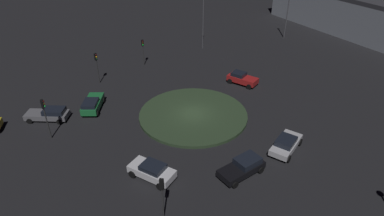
{
  "coord_description": "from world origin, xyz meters",
  "views": [
    {
      "loc": [
        -0.14,
        -31.28,
        19.82
      ],
      "look_at": [
        0.0,
        0.0,
        1.01
      ],
      "focal_mm": 30.89,
      "sensor_mm": 36.0,
      "label": 1
    }
  ],
  "objects_px": {
    "car_silver": "(285,144)",
    "traffic_light_west": "(43,112)",
    "car_red": "(241,78)",
    "traffic_light_northwest": "(141,47)",
    "streetlamp_northeast": "(286,10)",
    "traffic_light_northwest_near": "(95,62)",
    "car_black": "(242,167)",
    "store_building": "(375,16)",
    "car_white": "(151,171)",
    "car_green": "(91,104)",
    "traffic_light_south": "(161,191)",
    "car_grey": "(48,114)",
    "streetlamp_north": "(202,16)"
  },
  "relations": [
    {
      "from": "car_silver",
      "to": "streetlamp_north",
      "type": "relative_size",
      "value": 0.52
    },
    {
      "from": "car_green",
      "to": "car_red",
      "type": "distance_m",
      "value": 19.17
    },
    {
      "from": "traffic_light_northwest",
      "to": "streetlamp_northeast",
      "type": "relative_size",
      "value": 0.51
    },
    {
      "from": "car_black",
      "to": "streetlamp_north",
      "type": "height_order",
      "value": "streetlamp_north"
    },
    {
      "from": "car_grey",
      "to": "store_building",
      "type": "bearing_deg",
      "value": -147.33
    },
    {
      "from": "streetlamp_northeast",
      "to": "traffic_light_northwest_near",
      "type": "bearing_deg",
      "value": -147.92
    },
    {
      "from": "traffic_light_northwest",
      "to": "streetlamp_northeast",
      "type": "xyz_separation_m",
      "value": [
        23.66,
        12.2,
        2.21
      ]
    },
    {
      "from": "traffic_light_northwest",
      "to": "traffic_light_west",
      "type": "height_order",
      "value": "traffic_light_west"
    },
    {
      "from": "streetlamp_northeast",
      "to": "store_building",
      "type": "bearing_deg",
      "value": 5.78
    },
    {
      "from": "car_green",
      "to": "streetlamp_north",
      "type": "bearing_deg",
      "value": -34.03
    },
    {
      "from": "streetlamp_northeast",
      "to": "car_silver",
      "type": "bearing_deg",
      "value": -103.23
    },
    {
      "from": "car_silver",
      "to": "store_building",
      "type": "bearing_deg",
      "value": 179.45
    },
    {
      "from": "car_grey",
      "to": "store_building",
      "type": "relative_size",
      "value": 0.11
    },
    {
      "from": "traffic_light_west",
      "to": "streetlamp_northeast",
      "type": "distance_m",
      "value": 43.36
    },
    {
      "from": "car_silver",
      "to": "traffic_light_south",
      "type": "bearing_deg",
      "value": -19.04
    },
    {
      "from": "car_red",
      "to": "store_building",
      "type": "height_order",
      "value": "store_building"
    },
    {
      "from": "car_white",
      "to": "traffic_light_west",
      "type": "height_order",
      "value": "traffic_light_west"
    },
    {
      "from": "store_building",
      "to": "traffic_light_south",
      "type": "bearing_deg",
      "value": 110.47
    },
    {
      "from": "car_red",
      "to": "traffic_light_northwest",
      "type": "xyz_separation_m",
      "value": [
        -13.67,
        6.11,
        2.01
      ]
    },
    {
      "from": "traffic_light_northwest",
      "to": "car_silver",
      "type": "bearing_deg",
      "value": 11.12
    },
    {
      "from": "car_black",
      "to": "car_white",
      "type": "bearing_deg",
      "value": -32.48
    },
    {
      "from": "car_green",
      "to": "car_grey",
      "type": "xyz_separation_m",
      "value": [
        -4.22,
        -2.06,
        -0.09
      ]
    },
    {
      "from": "car_silver",
      "to": "car_white",
      "type": "distance_m",
      "value": 12.9
    },
    {
      "from": "traffic_light_west",
      "to": "traffic_light_northwest_near",
      "type": "bearing_deg",
      "value": 64.81
    },
    {
      "from": "streetlamp_northeast",
      "to": "car_green",
      "type": "bearing_deg",
      "value": -138.22
    },
    {
      "from": "car_silver",
      "to": "traffic_light_northwest_near",
      "type": "distance_m",
      "value": 25.73
    },
    {
      "from": "car_green",
      "to": "car_grey",
      "type": "bearing_deg",
      "value": 115.58
    },
    {
      "from": "traffic_light_northwest",
      "to": "traffic_light_northwest_near",
      "type": "relative_size",
      "value": 0.93
    },
    {
      "from": "car_red",
      "to": "car_grey",
      "type": "height_order",
      "value": "car_red"
    },
    {
      "from": "traffic_light_northwest",
      "to": "car_green",
      "type": "bearing_deg",
      "value": -45.81
    },
    {
      "from": "store_building",
      "to": "car_grey",
      "type": "bearing_deg",
      "value": 90.86
    },
    {
      "from": "car_green",
      "to": "streetlamp_north",
      "type": "relative_size",
      "value": 0.48
    },
    {
      "from": "streetlamp_north",
      "to": "traffic_light_west",
      "type": "bearing_deg",
      "value": -122.24
    },
    {
      "from": "car_red",
      "to": "traffic_light_northwest_near",
      "type": "height_order",
      "value": "traffic_light_northwest_near"
    },
    {
      "from": "traffic_light_northwest",
      "to": "streetlamp_northeast",
      "type": "distance_m",
      "value": 26.71
    },
    {
      "from": "car_silver",
      "to": "traffic_light_northwest_near",
      "type": "relative_size",
      "value": 1.08
    },
    {
      "from": "traffic_light_northwest",
      "to": "car_white",
      "type": "bearing_deg",
      "value": -18.5
    },
    {
      "from": "car_white",
      "to": "streetlamp_north",
      "type": "distance_m",
      "value": 31.83
    },
    {
      "from": "car_silver",
      "to": "traffic_light_south",
      "type": "xyz_separation_m",
      "value": [
        -11.05,
        -8.06,
        2.0
      ]
    },
    {
      "from": "car_black",
      "to": "store_building",
      "type": "xyz_separation_m",
      "value": [
        28.77,
        37.39,
        2.71
      ]
    },
    {
      "from": "car_silver",
      "to": "car_black",
      "type": "xyz_separation_m",
      "value": [
        -4.52,
        -3.25,
        0.0
      ]
    },
    {
      "from": "car_silver",
      "to": "traffic_light_northwest",
      "type": "height_order",
      "value": "traffic_light_northwest"
    },
    {
      "from": "car_red",
      "to": "traffic_light_south",
      "type": "relative_size",
      "value": 1.08
    },
    {
      "from": "car_silver",
      "to": "car_red",
      "type": "height_order",
      "value": "car_red"
    },
    {
      "from": "car_silver",
      "to": "traffic_light_west",
      "type": "height_order",
      "value": "traffic_light_west"
    },
    {
      "from": "car_grey",
      "to": "traffic_light_south",
      "type": "xyz_separation_m",
      "value": [
        13.5,
        -13.47,
        2.03
      ]
    },
    {
      "from": "traffic_light_west",
      "to": "streetlamp_north",
      "type": "relative_size",
      "value": 0.51
    },
    {
      "from": "traffic_light_northwest",
      "to": "store_building",
      "type": "distance_m",
      "value": 42.61
    },
    {
      "from": "car_silver",
      "to": "car_black",
      "type": "height_order",
      "value": "car_black"
    },
    {
      "from": "car_red",
      "to": "traffic_light_northwest_near",
      "type": "xyz_separation_m",
      "value": [
        -18.87,
        0.22,
        2.2
      ]
    }
  ]
}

